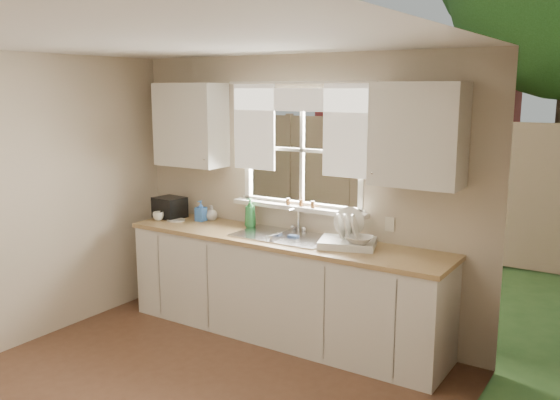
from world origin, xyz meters
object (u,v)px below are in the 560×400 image
Objects in this scene: dish_rack at (348,239)px; black_appliance at (170,207)px; cup at (158,216)px; soap_bottle_a at (250,213)px.

dish_rack is 1.91× the size of black_appliance.
black_appliance is (-2.02, 0.03, 0.04)m from dish_rack.
dish_rack is at bearing -8.98° from cup.
dish_rack is at bearing -1.89° from soap_bottle_a.
dish_rack is 1.94× the size of soap_bottle_a.
cup is 0.39× the size of black_appliance.
soap_bottle_a is 2.53× the size of cup.
dish_rack is 2.02m from black_appliance.
black_appliance is (-0.94, -0.09, -0.04)m from soap_bottle_a.
soap_bottle_a is (-1.08, 0.12, 0.07)m from dish_rack.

